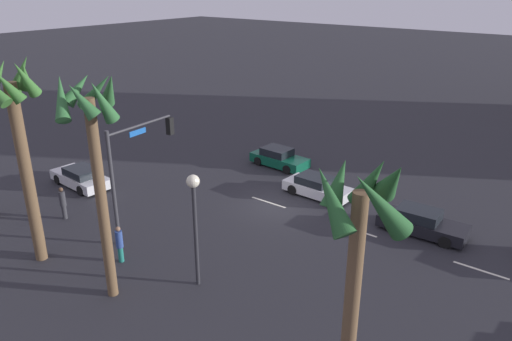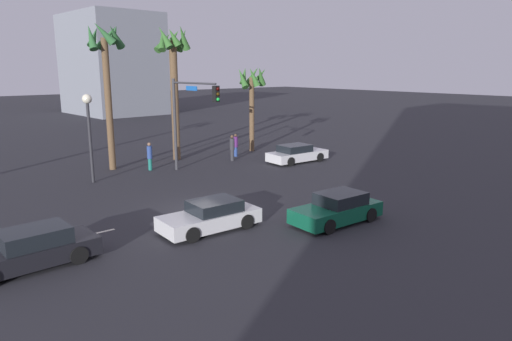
{
  "view_description": "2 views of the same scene",
  "coord_description": "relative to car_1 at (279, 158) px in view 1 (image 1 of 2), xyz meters",
  "views": [
    {
      "loc": [
        -15.02,
        21.87,
        12.72
      ],
      "look_at": [
        1.86,
        -0.27,
        1.72
      ],
      "focal_mm": 34.35,
      "sensor_mm": 36.0,
      "label": 1
    },
    {
      "loc": [
        -11.54,
        -18.14,
        6.68
      ],
      "look_at": [
        2.84,
        -0.93,
        1.71
      ],
      "focal_mm": 32.4,
      "sensor_mm": 36.0,
      "label": 2
    }
  ],
  "objects": [
    {
      "name": "ground_plane",
      "position": [
        -3.74,
        5.46,
        -0.62
      ],
      "size": [
        220.0,
        220.0,
        0.0
      ],
      "primitive_type": "plane",
      "color": "#28282D"
    },
    {
      "name": "lane_stripe_1",
      "position": [
        -15.28,
        5.46,
        -0.61
      ],
      "size": [
        2.49,
        0.14,
        0.01
      ],
      "primitive_type": "cube",
      "color": "silver",
      "rests_on": "ground_plane"
    },
    {
      "name": "lane_stripe_2",
      "position": [
        -9.03,
        5.46,
        -0.61
      ],
      "size": [
        2.12,
        0.14,
        0.01
      ],
      "primitive_type": "cube",
      "color": "silver",
      "rests_on": "ground_plane"
    },
    {
      "name": "lane_stripe_3",
      "position": [
        -3.04,
        5.46,
        -0.61
      ],
      "size": [
        2.49,
        0.14,
        0.01
      ],
      "primitive_type": "cube",
      "color": "silver",
      "rests_on": "ground_plane"
    },
    {
      "name": "car_1",
      "position": [
        0.0,
        0.0,
        0.0
      ],
      "size": [
        4.31,
        2.06,
        1.33
      ],
      "color": "#0F5138",
      "rests_on": "ground_plane"
    },
    {
      "name": "car_3",
      "position": [
        8.22,
        10.8,
        -0.02
      ],
      "size": [
        4.64,
        2.14,
        1.28
      ],
      "color": "silver",
      "rests_on": "ground_plane"
    },
    {
      "name": "car_4",
      "position": [
        -4.83,
        2.8,
        -0.03
      ],
      "size": [
        4.32,
        2.04,
        1.26
      ],
      "color": "silver",
      "rests_on": "ground_plane"
    },
    {
      "name": "car_5",
      "position": [
        -11.73,
        3.63,
        0.0
      ],
      "size": [
        4.61,
        1.99,
        1.35
      ],
      "color": "black",
      "rests_on": "ground_plane"
    },
    {
      "name": "traffic_signal",
      "position": [
        0.26,
        12.56,
        3.48
      ],
      "size": [
        0.61,
        4.66,
        6.04
      ],
      "color": "#38383D",
      "rests_on": "ground_plane"
    },
    {
      "name": "streetlamp",
      "position": [
        -5.52,
        14.23,
        3.13
      ],
      "size": [
        0.56,
        0.56,
        5.24
      ],
      "color": "#2D2D33",
      "rests_on": "ground_plane"
    },
    {
      "name": "pedestrian_0",
      "position": [
        6.11,
        15.37,
        0.31
      ],
      "size": [
        0.48,
        0.48,
        1.76
      ],
      "color": "#2D478C",
      "rests_on": "ground_plane"
    },
    {
      "name": "pedestrian_1",
      "position": [
        -1.3,
        15.12,
        0.38
      ],
      "size": [
        0.35,
        0.35,
        1.87
      ],
      "color": "#1E7266",
      "rests_on": "ground_plane"
    },
    {
      "name": "pedestrian_2",
      "position": [
        4.88,
        14.17,
        0.4
      ],
      "size": [
        0.47,
        0.47,
        1.91
      ],
      "color": "#333338",
      "rests_on": "ground_plane"
    },
    {
      "name": "palm_tree_0",
      "position": [
        -14.46,
        17.66,
        6.06
      ],
      "size": [
        2.62,
        2.55,
        9.09
      ],
      "color": "brown",
      "rests_on": "ground_plane"
    },
    {
      "name": "palm_tree_2",
      "position": [
        -3.11,
        16.99,
        6.5
      ],
      "size": [
        2.46,
        2.81,
        9.62
      ],
      "color": "brown",
      "rests_on": "ground_plane"
    },
    {
      "name": "palm_tree_3",
      "position": [
        1.99,
        17.3,
        6.17
      ],
      "size": [
        2.47,
        2.71,
        9.71
      ],
      "color": "brown",
      "rests_on": "ground_plane"
    }
  ]
}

